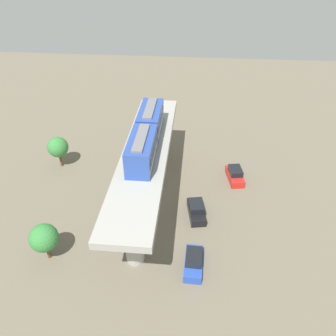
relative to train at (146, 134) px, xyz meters
name	(u,v)px	position (x,y,z in m)	size (l,w,h in m)	color
ground_plane	(148,202)	(0.00, -1.20, -9.30)	(120.00, 120.00, 0.00)	#706654
viaduct	(146,165)	(0.00, -1.20, -3.46)	(5.20, 28.00, 7.77)	#A8A59E
train	(146,134)	(0.00, 0.00, 0.00)	(2.64, 13.55, 3.24)	#2D4CA5
parked_car_red	(235,175)	(11.42, 4.60, -8.56)	(2.49, 4.45, 1.76)	red
parked_car_blue	(194,262)	(6.12, -10.71, -8.56)	(1.94, 4.26, 1.76)	#284CB7
parked_car_black	(196,210)	(6.24, -3.01, -8.56)	(2.51, 4.45, 1.76)	black
tree_near_viaduct	(58,147)	(-13.80, 5.61, -6.10)	(2.94, 2.94, 4.70)	brown
tree_mid_lot	(44,238)	(-9.17, -10.88, -6.36)	(2.95, 2.95, 4.44)	brown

